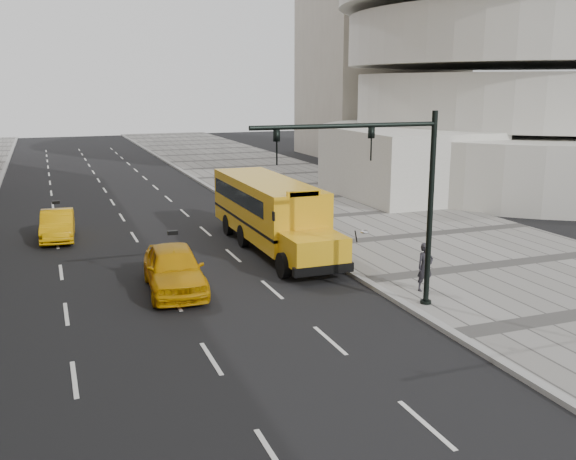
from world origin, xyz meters
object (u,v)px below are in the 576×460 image
object	(u,v)px
taxi_near	(174,268)
traffic_signal	(392,187)
pedestrian	(425,267)
taxi_far	(58,225)
school_bus	(269,208)

from	to	relation	value
taxi_near	traffic_signal	size ratio (longest dim) A/B	0.75
taxi_near	pedestrian	distance (m)	8.80
taxi_near	taxi_far	world-z (taller)	taxi_near
taxi_near	taxi_far	xyz separation A→B (m)	(-3.65, 9.72, -0.13)
school_bus	taxi_far	distance (m)	10.19
pedestrian	traffic_signal	size ratio (longest dim) A/B	0.27
taxi_far	pedestrian	world-z (taller)	pedestrian
taxi_far	pedestrian	size ratio (longest dim) A/B	2.46
school_bus	pedestrian	size ratio (longest dim) A/B	6.79
taxi_far	pedestrian	xyz separation A→B (m)	(11.72, -13.24, 0.31)
school_bus	taxi_far	world-z (taller)	school_bus
traffic_signal	taxi_near	bearing A→B (deg)	141.67
pedestrian	taxi_near	bearing A→B (deg)	153.33
school_bus	taxi_near	bearing A→B (deg)	-136.96
taxi_far	traffic_signal	world-z (taller)	traffic_signal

